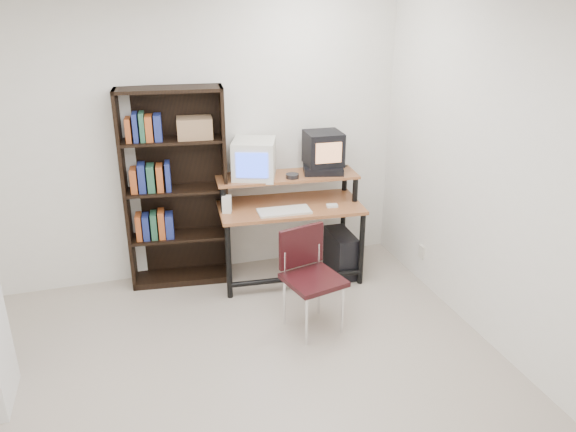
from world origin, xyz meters
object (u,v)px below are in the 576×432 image
object	(u,v)px
pc_tower	(341,253)
school_chair	(309,269)
crt_tv	(323,148)
bookshelf	(175,186)
computer_desk	(289,208)
crt_monitor	(254,159)

from	to	relation	value
pc_tower	school_chair	world-z (taller)	school_chair
crt_tv	bookshelf	world-z (taller)	bookshelf
computer_desk	crt_monitor	distance (m)	0.55
computer_desk	school_chair	xyz separation A→B (m)	(-0.11, -0.88, -0.18)
crt_monitor	school_chair	xyz separation A→B (m)	(0.18, -1.03, -0.63)
crt_monitor	pc_tower	world-z (taller)	crt_monitor
crt_tv	pc_tower	world-z (taller)	crt_tv
computer_desk	pc_tower	size ratio (longest dim) A/B	3.03
computer_desk	pc_tower	world-z (taller)	computer_desk
crt_monitor	pc_tower	bearing A→B (deg)	1.81
crt_tv	pc_tower	bearing A→B (deg)	-58.72
crt_tv	school_chair	bearing A→B (deg)	-112.71
crt_monitor	computer_desk	bearing A→B (deg)	-6.81
crt_monitor	bookshelf	size ratio (longest dim) A/B	0.26
computer_desk	bookshelf	size ratio (longest dim) A/B	0.75
crt_tv	school_chair	size ratio (longest dim) A/B	0.41
computer_desk	school_chair	distance (m)	0.91
crt_tv	computer_desk	bearing A→B (deg)	-159.52
computer_desk	crt_tv	world-z (taller)	crt_tv
crt_monitor	crt_tv	size ratio (longest dim) A/B	1.39
bookshelf	school_chair	bearing A→B (deg)	-44.59
computer_desk	pc_tower	bearing A→B (deg)	-7.42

